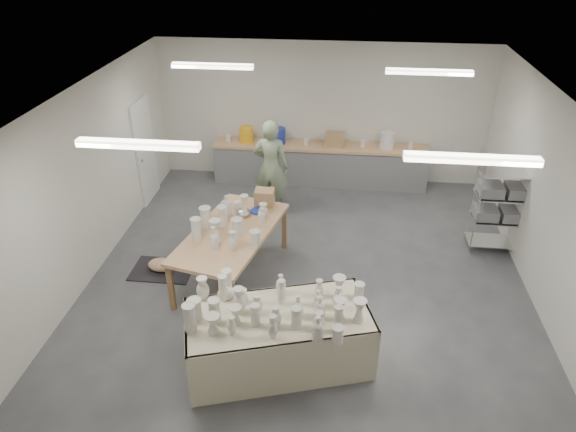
# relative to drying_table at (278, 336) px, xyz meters

# --- Properties ---
(room) EXTENTS (8.00, 8.02, 3.00)m
(room) POSITION_rel_drying_table_xyz_m (0.13, 1.79, 1.60)
(room) COLOR #424449
(room) RESTS_ON ground
(back_counter) EXTENTS (4.60, 0.60, 1.24)m
(back_counter) POSITION_rel_drying_table_xyz_m (0.22, 5.39, 0.03)
(back_counter) COLOR tan
(back_counter) RESTS_ON ground
(wire_shelf) EXTENTS (0.88, 0.48, 1.80)m
(wire_shelf) POSITION_rel_drying_table_xyz_m (3.43, 3.11, 0.46)
(wire_shelf) COLOR silver
(wire_shelf) RESTS_ON ground
(drying_table) EXTENTS (2.55, 1.76, 1.20)m
(drying_table) POSITION_rel_drying_table_xyz_m (0.00, 0.00, 0.00)
(drying_table) COLOR olive
(drying_table) RESTS_ON ground
(work_table) EXTENTS (1.63, 2.48, 1.23)m
(work_table) POSITION_rel_drying_table_xyz_m (-0.95, 1.91, 0.42)
(work_table) COLOR tan
(work_table) RESTS_ON ground
(rug) EXTENTS (1.00, 0.70, 0.02)m
(rug) POSITION_rel_drying_table_xyz_m (-2.19, 1.81, -0.44)
(rug) COLOR black
(rug) RESTS_ON ground
(cat) EXTENTS (0.51, 0.40, 0.20)m
(cat) POSITION_rel_drying_table_xyz_m (-2.16, 1.80, -0.33)
(cat) COLOR white
(cat) RESTS_ON rug
(potter) EXTENTS (0.74, 0.53, 1.90)m
(potter) POSITION_rel_drying_table_xyz_m (-0.65, 4.06, 0.50)
(potter) COLOR gray
(potter) RESTS_ON ground
(red_stool) EXTENTS (0.36, 0.36, 0.29)m
(red_stool) POSITION_rel_drying_table_xyz_m (-0.65, 4.33, -0.20)
(red_stool) COLOR red
(red_stool) RESTS_ON ground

